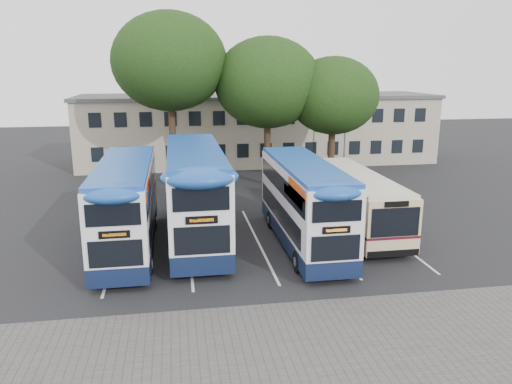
{
  "coord_description": "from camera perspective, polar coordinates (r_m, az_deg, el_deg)",
  "views": [
    {
      "loc": [
        -7.75,
        -18.81,
        8.66
      ],
      "look_at": [
        -3.83,
        5.0,
        2.59
      ],
      "focal_mm": 35.0,
      "sensor_mm": 36.0,
      "label": 1
    }
  ],
  "objects": [
    {
      "name": "bus_dd_left",
      "position": [
        24.68,
        -14.6,
        -1.14
      ],
      "size": [
        2.49,
        10.27,
        4.28
      ],
      "color": "#0F1A3A",
      "rests_on": "ground"
    },
    {
      "name": "paving_strip",
      "position": [
        17.28,
        11.92,
        -16.26
      ],
      "size": [
        40.0,
        6.0,
        0.01
      ],
      "primitive_type": "cube",
      "color": "#595654",
      "rests_on": "ground"
    },
    {
      "name": "bay_lines",
      "position": [
        25.65,
        0.17,
        -5.6
      ],
      "size": [
        14.12,
        11.0,
        0.01
      ],
      "color": "silver",
      "rests_on": "ground"
    },
    {
      "name": "lamp_post",
      "position": [
        41.3,
        10.25,
        8.93
      ],
      "size": [
        0.25,
        1.05,
        9.06
      ],
      "color": "gray",
      "rests_on": "ground"
    },
    {
      "name": "tree_mid",
      "position": [
        36.88,
        1.33,
        12.37
      ],
      "size": [
        7.71,
        7.71,
        10.83
      ],
      "color": "black",
      "rests_on": "ground"
    },
    {
      "name": "ground",
      "position": [
        22.11,
        12.14,
        -9.27
      ],
      "size": [
        120.0,
        120.0,
        0.0
      ],
      "primitive_type": "plane",
      "color": "black",
      "rests_on": "ground"
    },
    {
      "name": "bus_dd_mid",
      "position": [
        25.52,
        -6.95,
        0.28
      ],
      "size": [
        2.75,
        11.32,
        4.72
      ],
      "color": "#0F1A3A",
      "rests_on": "ground"
    },
    {
      "name": "depot_building",
      "position": [
        46.78,
        0.25,
        7.35
      ],
      "size": [
        32.4,
        8.4,
        6.2
      ],
      "color": "#A99E88",
      "rests_on": "ground"
    },
    {
      "name": "bus_dd_right",
      "position": [
        24.59,
        5.47,
        -0.92
      ],
      "size": [
        2.44,
        10.06,
        4.19
      ],
      "color": "#0F1A3A",
      "rests_on": "ground"
    },
    {
      "name": "tree_left",
      "position": [
        36.73,
        -9.86,
        14.46
      ],
      "size": [
        8.15,
        8.15,
        12.5
      ],
      "color": "black",
      "rests_on": "ground"
    },
    {
      "name": "tree_right",
      "position": [
        37.24,
        8.83,
        10.8
      ],
      "size": [
        6.6,
        6.6,
        9.44
      ],
      "color": "black",
      "rests_on": "ground"
    },
    {
      "name": "bus_single",
      "position": [
        27.75,
        11.14,
        -0.6
      ],
      "size": [
        2.62,
        10.29,
        3.07
      ],
      "color": "beige",
      "rests_on": "ground"
    }
  ]
}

